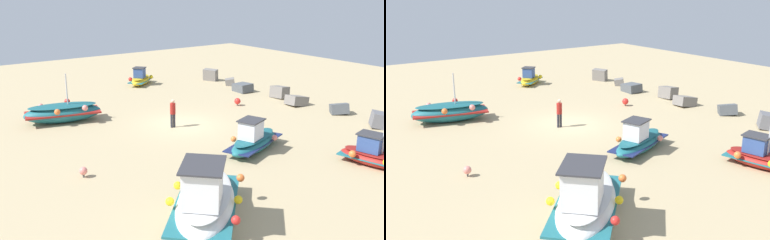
% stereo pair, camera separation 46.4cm
% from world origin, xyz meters
% --- Properties ---
extents(ground_plane, '(55.33, 55.33, 0.00)m').
position_xyz_m(ground_plane, '(0.00, 0.00, 0.00)').
color(ground_plane, tan).
extents(fishing_boat_0, '(5.18, 5.15, 2.48)m').
position_xyz_m(fishing_boat_0, '(9.86, -5.72, 0.79)').
color(fishing_boat_0, white).
rests_on(fishing_boat_0, ground_plane).
extents(fishing_boat_1, '(2.83, 4.85, 2.98)m').
position_xyz_m(fishing_boat_1, '(-4.70, -5.44, 0.61)').
color(fishing_boat_1, '#1E6670').
rests_on(fishing_boat_1, ground_plane).
extents(fishing_boat_2, '(3.52, 2.15, 3.38)m').
position_xyz_m(fishing_boat_2, '(10.39, 3.77, 0.48)').
color(fishing_boat_2, maroon).
rests_on(fishing_boat_2, ground_plane).
extents(fishing_boat_3, '(2.90, 3.12, 1.50)m').
position_xyz_m(fishing_boat_3, '(-11.23, 3.69, 0.47)').
color(fishing_boat_3, gold).
rests_on(fishing_boat_3, ground_plane).
extents(fishing_boat_4, '(2.70, 4.35, 1.74)m').
position_xyz_m(fishing_boat_4, '(5.72, 0.53, 0.54)').
color(fishing_boat_4, '#1E6670').
rests_on(fishing_boat_4, ground_plane).
extents(person_walking, '(0.32, 0.32, 1.69)m').
position_xyz_m(person_walking, '(0.13, -0.63, 0.97)').
color(person_walking, '#2D2D38').
rests_on(person_walking, ground_plane).
extents(breakwater_rocks, '(20.21, 2.18, 1.16)m').
position_xyz_m(breakwater_rocks, '(1.02, 9.40, 0.37)').
color(breakwater_rocks, slate).
rests_on(breakwater_rocks, ground_plane).
extents(mooring_buoy_0, '(0.36, 0.36, 0.49)m').
position_xyz_m(mooring_buoy_0, '(3.79, -7.74, 0.30)').
color(mooring_buoy_0, '#3F3F42').
rests_on(mooring_buoy_0, ground_plane).
extents(mooring_buoy_1, '(0.44, 0.44, 0.54)m').
position_xyz_m(mooring_buoy_1, '(-1.34, 5.70, 0.32)').
color(mooring_buoy_1, '#3F3F42').
rests_on(mooring_buoy_1, ground_plane).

